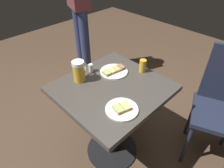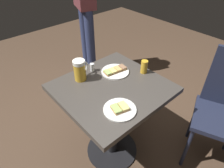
{
  "view_description": "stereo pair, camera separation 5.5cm",
  "coord_description": "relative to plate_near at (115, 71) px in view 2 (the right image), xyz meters",
  "views": [
    {
      "loc": [
        0.72,
        0.73,
        1.55
      ],
      "look_at": [
        0.0,
        0.0,
        0.75
      ],
      "focal_mm": 31.41,
      "sensor_mm": 36.0,
      "label": 1
    },
    {
      "loc": [
        0.68,
        0.77,
        1.55
      ],
      "look_at": [
        0.0,
        0.0,
        0.75
      ],
      "focal_mm": 31.41,
      "sensor_mm": 36.0,
      "label": 2
    }
  ],
  "objects": [
    {
      "name": "cafe_table",
      "position": [
        0.13,
        0.11,
        -0.19
      ],
      "size": [
        0.7,
        0.66,
        0.73
      ],
      "color": "black",
      "rests_on": "ground_plane"
    },
    {
      "name": "ground_plane",
      "position": [
        0.13,
        0.11,
        -0.74
      ],
      "size": [
        6.0,
        6.0,
        0.0
      ],
      "primitive_type": "plane",
      "color": "#4C3828"
    },
    {
      "name": "patron_standing",
      "position": [
        -0.47,
        -1.03,
        0.19
      ],
      "size": [
        0.27,
        0.36,
        1.59
      ],
      "rotation": [
        0.0,
        0.0,
        1.24
      ],
      "color": "navy",
      "rests_on": "ground_plane"
    },
    {
      "name": "beer_glass_small",
      "position": [
        -0.16,
        0.14,
        0.04
      ],
      "size": [
        0.05,
        0.05,
        0.1
      ],
      "primitive_type": "cylinder",
      "color": "gold",
      "rests_on": "cafe_table"
    },
    {
      "name": "beer_mug",
      "position": [
        0.24,
        -0.1,
        0.07
      ],
      "size": [
        0.13,
        0.08,
        0.15
      ],
      "color": "gold",
      "rests_on": "cafe_table"
    },
    {
      "name": "plate_near",
      "position": [
        0.0,
        0.0,
        0.0
      ],
      "size": [
        0.2,
        0.2,
        0.03
      ],
      "color": "white",
      "rests_on": "cafe_table"
    },
    {
      "name": "plate_far",
      "position": [
        0.24,
        0.31,
        -0.0
      ],
      "size": [
        0.19,
        0.19,
        0.03
      ],
      "color": "white",
      "rests_on": "cafe_table"
    },
    {
      "name": "salt_shaker",
      "position": [
        0.11,
        -0.13,
        0.02
      ],
      "size": [
        0.03,
        0.03,
        0.06
      ],
      "primitive_type": "cylinder",
      "color": "silver",
      "rests_on": "cafe_table"
    }
  ]
}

